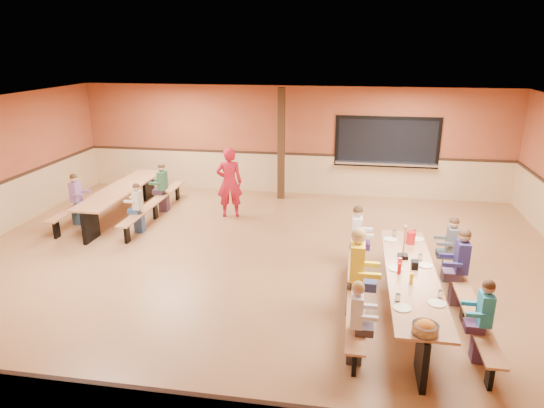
# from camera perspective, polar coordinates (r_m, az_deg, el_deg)

# --- Properties ---
(ground) EXTENTS (12.00, 12.00, 0.00)m
(ground) POSITION_cam_1_polar(r_m,az_deg,el_deg) (9.38, -1.72, -7.33)
(ground) COLOR brown
(ground) RESTS_ON ground
(room_envelope) EXTENTS (12.04, 10.04, 3.02)m
(room_envelope) POSITION_cam_1_polar(r_m,az_deg,el_deg) (9.10, -1.76, -3.41)
(room_envelope) COLOR #9C4C2D
(room_envelope) RESTS_ON ground
(kitchen_pass_through) EXTENTS (2.78, 0.28, 1.38)m
(kitchen_pass_through) POSITION_cam_1_polar(r_m,az_deg,el_deg) (13.53, 13.35, 6.85)
(kitchen_pass_through) COLOR black
(kitchen_pass_through) RESTS_ON ground
(structural_post) EXTENTS (0.18, 0.18, 3.00)m
(structural_post) POSITION_cam_1_polar(r_m,az_deg,el_deg) (13.08, 1.09, 7.01)
(structural_post) COLOR black
(structural_post) RESTS_ON ground
(cafeteria_table_main) EXTENTS (1.91, 3.70, 0.74)m
(cafeteria_table_main) POSITION_cam_1_polar(r_m,az_deg,el_deg) (7.84, 15.96, -9.20)
(cafeteria_table_main) COLOR #A46941
(cafeteria_table_main) RESTS_ON ground
(cafeteria_table_second) EXTENTS (1.91, 3.70, 0.74)m
(cafeteria_table_second) POSITION_cam_1_polar(r_m,az_deg,el_deg) (12.39, -17.20, 0.89)
(cafeteria_table_second) COLOR #A46941
(cafeteria_table_second) RESTS_ON ground
(seated_child_white_left) EXTENTS (0.35, 0.28, 1.16)m
(seated_child_white_left) POSITION_cam_1_polar(r_m,az_deg,el_deg) (6.61, 9.86, -13.63)
(seated_child_white_left) COLOR silver
(seated_child_white_left) RESTS_ON ground
(seated_adult_yellow) EXTENTS (0.46, 0.38, 1.41)m
(seated_adult_yellow) POSITION_cam_1_polar(r_m,az_deg,el_deg) (7.66, 9.92, -7.91)
(seated_adult_yellow) COLOR yellow
(seated_adult_yellow) RESTS_ON ground
(seated_child_grey_left) EXTENTS (0.39, 0.32, 1.24)m
(seated_child_grey_left) POSITION_cam_1_polar(r_m,az_deg,el_deg) (9.14, 9.90, -4.07)
(seated_child_grey_left) COLOR white
(seated_child_grey_left) RESTS_ON ground
(seated_child_teal_right) EXTENTS (0.35, 0.29, 1.17)m
(seated_child_teal_right) POSITION_cam_1_polar(r_m,az_deg,el_deg) (7.11, 23.60, -12.57)
(seated_child_teal_right) COLOR teal
(seated_child_teal_right) RESTS_ON ground
(seated_child_navy_right) EXTENTS (0.41, 0.33, 1.29)m
(seated_child_navy_right) POSITION_cam_1_polar(r_m,az_deg,el_deg) (8.40, 21.30, -6.97)
(seated_child_navy_right) COLOR #252053
(seated_child_navy_right) RESTS_ON ground
(seated_child_char_right) EXTENTS (0.36, 0.29, 1.19)m
(seated_child_char_right) POSITION_cam_1_polar(r_m,az_deg,el_deg) (9.17, 20.29, -5.08)
(seated_child_char_right) COLOR #4C5156
(seated_child_char_right) RESTS_ON ground
(seated_child_purple_sec) EXTENTS (0.36, 0.30, 1.20)m
(seated_child_purple_sec) POSITION_cam_1_polar(r_m,az_deg,el_deg) (12.22, -22.02, 0.49)
(seated_child_purple_sec) COLOR #7C527F
(seated_child_purple_sec) RESTS_ON ground
(seated_child_green_sec) EXTENTS (0.38, 0.31, 1.23)m
(seated_child_green_sec) POSITION_cam_1_polar(r_m,az_deg,el_deg) (12.53, -12.70, 1.88)
(seated_child_green_sec) COLOR #306343
(seated_child_green_sec) RESTS_ON ground
(seated_child_tan_sec) EXTENTS (0.33, 0.27, 1.13)m
(seated_child_tan_sec) POSITION_cam_1_polar(r_m,az_deg,el_deg) (11.25, -15.47, -0.49)
(seated_child_tan_sec) COLOR #BDB499
(seated_child_tan_sec) RESTS_ON ground
(standing_woman) EXTENTS (0.72, 0.57, 1.73)m
(standing_woman) POSITION_cam_1_polar(r_m,az_deg,el_deg) (11.82, -5.04, 2.54)
(standing_woman) COLOR #AB1325
(standing_woman) RESTS_ON ground
(punch_pitcher) EXTENTS (0.16, 0.16, 0.22)m
(punch_pitcher) POSITION_cam_1_polar(r_m,az_deg,el_deg) (8.78, 16.00, -3.84)
(punch_pitcher) COLOR red
(punch_pitcher) RESTS_ON cafeteria_table_main
(chip_bowl) EXTENTS (0.32, 0.32, 0.15)m
(chip_bowl) POSITION_cam_1_polar(r_m,az_deg,el_deg) (6.27, 17.60, -13.70)
(chip_bowl) COLOR orange
(chip_bowl) RESTS_ON cafeteria_table_main
(napkin_dispenser) EXTENTS (0.10, 0.14, 0.13)m
(napkin_dispenser) POSITION_cam_1_polar(r_m,az_deg,el_deg) (7.88, 16.43, -6.86)
(napkin_dispenser) COLOR black
(napkin_dispenser) RESTS_ON cafeteria_table_main
(condiment_mustard) EXTENTS (0.06, 0.06, 0.17)m
(condiment_mustard) POSITION_cam_1_polar(r_m,az_deg,el_deg) (7.37, 16.07, -8.44)
(condiment_mustard) COLOR yellow
(condiment_mustard) RESTS_ON cafeteria_table_main
(condiment_ketchup) EXTENTS (0.06, 0.06, 0.17)m
(condiment_ketchup) POSITION_cam_1_polar(r_m,az_deg,el_deg) (7.64, 14.75, -7.35)
(condiment_ketchup) COLOR #B2140F
(condiment_ketchup) RESTS_ON cafeteria_table_main
(table_paddle) EXTENTS (0.16, 0.16, 0.56)m
(table_paddle) POSITION_cam_1_polar(r_m,az_deg,el_deg) (8.16, 15.20, -5.28)
(table_paddle) COLOR black
(table_paddle) RESTS_ON cafeteria_table_main
(place_settings) EXTENTS (0.65, 3.30, 0.11)m
(place_settings) POSITION_cam_1_polar(r_m,az_deg,el_deg) (7.72, 16.14, -7.42)
(place_settings) COLOR beige
(place_settings) RESTS_ON cafeteria_table_main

